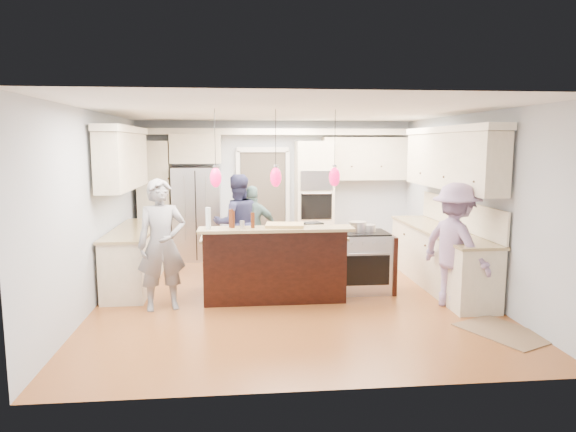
% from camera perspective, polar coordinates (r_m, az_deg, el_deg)
% --- Properties ---
extents(ground_plane, '(6.00, 6.00, 0.00)m').
position_cam_1_polar(ground_plane, '(7.75, 0.26, -8.81)').
color(ground_plane, '#A0602C').
rests_on(ground_plane, ground).
extents(room_shell, '(5.54, 6.04, 2.72)m').
position_cam_1_polar(room_shell, '(7.43, 0.27, 4.74)').
color(room_shell, '#B2BCC6').
rests_on(room_shell, ground).
extents(refrigerator, '(0.90, 0.70, 1.80)m').
position_cam_1_polar(refrigerator, '(10.14, -10.04, 0.27)').
color(refrigerator, '#B7B7BC').
rests_on(refrigerator, ground).
extents(oven_column, '(0.72, 0.69, 2.30)m').
position_cam_1_polar(oven_column, '(10.22, 2.91, 1.86)').
color(oven_column, beige).
rests_on(oven_column, ground).
extents(back_upper_cabinets, '(5.30, 0.61, 2.54)m').
position_cam_1_polar(back_upper_cabinets, '(10.16, -5.55, 4.73)').
color(back_upper_cabinets, beige).
rests_on(back_upper_cabinets, ground).
extents(right_counter_run, '(0.64, 3.10, 2.51)m').
position_cam_1_polar(right_counter_run, '(8.41, 16.86, -0.46)').
color(right_counter_run, beige).
rests_on(right_counter_run, ground).
extents(left_cabinets, '(0.64, 2.30, 2.51)m').
position_cam_1_polar(left_cabinets, '(8.43, -17.08, -0.44)').
color(left_cabinets, beige).
rests_on(left_cabinets, ground).
extents(kitchen_island, '(2.10, 1.46, 1.12)m').
position_cam_1_polar(kitchen_island, '(7.67, -1.64, -5.24)').
color(kitchen_island, black).
rests_on(kitchen_island, ground).
extents(island_range, '(0.82, 0.71, 0.92)m').
position_cam_1_polar(island_range, '(7.97, 8.51, -5.03)').
color(island_range, '#B7B7BC').
rests_on(island_range, ground).
extents(pendant_lights, '(1.75, 0.15, 1.03)m').
position_cam_1_polar(pendant_lights, '(6.90, -1.37, 4.37)').
color(pendant_lights, black).
rests_on(pendant_lights, ground).
extents(person_bar_end, '(0.74, 0.57, 1.78)m').
position_cam_1_polar(person_bar_end, '(7.13, -13.85, -3.14)').
color(person_bar_end, slate).
rests_on(person_bar_end, ground).
extents(person_far_left, '(0.94, 0.79, 1.73)m').
position_cam_1_polar(person_far_left, '(9.01, -5.67, -0.84)').
color(person_far_left, '#282A4F').
rests_on(person_far_left, ground).
extents(person_far_right, '(0.93, 0.49, 1.52)m').
position_cam_1_polar(person_far_right, '(9.10, -3.91, -1.39)').
color(person_far_right, slate).
rests_on(person_far_right, ground).
extents(person_range_side, '(1.03, 1.28, 1.73)m').
position_cam_1_polar(person_range_side, '(7.38, 18.12, -3.17)').
color(person_range_side, '#91769F').
rests_on(person_range_side, ground).
extents(floor_rug, '(1.06, 1.22, 0.01)m').
position_cam_1_polar(floor_rug, '(6.82, 22.90, -11.79)').
color(floor_rug, olive).
rests_on(floor_rug, ground).
extents(water_bottle, '(0.08, 0.08, 0.29)m').
position_cam_1_polar(water_bottle, '(6.87, -8.86, -0.26)').
color(water_bottle, silver).
rests_on(water_bottle, kitchen_island).
extents(beer_bottle_a, '(0.08, 0.08, 0.25)m').
position_cam_1_polar(beer_bottle_a, '(6.99, -6.35, -0.25)').
color(beer_bottle_a, '#451C0C').
rests_on(beer_bottle_a, kitchen_island).
extents(beer_bottle_b, '(0.07, 0.07, 0.21)m').
position_cam_1_polar(beer_bottle_b, '(6.92, -3.94, -0.48)').
color(beer_bottle_b, '#451C0C').
rests_on(beer_bottle_b, kitchen_island).
extents(beer_bottle_c, '(0.07, 0.07, 0.23)m').
position_cam_1_polar(beer_bottle_c, '(6.94, -6.17, -0.38)').
color(beer_bottle_c, '#451C0C').
rests_on(beer_bottle_c, kitchen_island).
extents(drink_can, '(0.08, 0.08, 0.11)m').
position_cam_1_polar(drink_can, '(6.86, -5.11, -0.98)').
color(drink_can, '#B7B7BC').
rests_on(drink_can, kitchen_island).
extents(cutting_board, '(0.56, 0.43, 0.04)m').
position_cam_1_polar(cutting_board, '(7.03, -0.36, -1.01)').
color(cutting_board, tan).
rests_on(cutting_board, kitchen_island).
extents(pot_large, '(0.27, 0.27, 0.16)m').
position_cam_1_polar(pot_large, '(7.86, 7.74, -1.18)').
color(pot_large, '#B7B7BC').
rests_on(pot_large, island_range).
extents(pot_small, '(0.22, 0.22, 0.11)m').
position_cam_1_polar(pot_small, '(7.90, 8.92, -1.32)').
color(pot_small, '#B7B7BC').
rests_on(pot_small, island_range).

